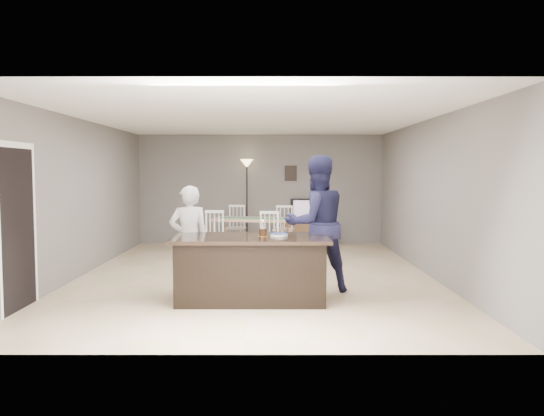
{
  "coord_description": "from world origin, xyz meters",
  "views": [
    {
      "loc": [
        0.29,
        -9.1,
        1.81
      ],
      "look_at": [
        0.29,
        -0.3,
        1.19
      ],
      "focal_mm": 35.0,
      "sensor_mm": 36.0,
      "label": 1
    }
  ],
  "objects_px": {
    "television": "(309,210)",
    "birthday_cake": "(263,232)",
    "dining_table": "(252,224)",
    "woman": "(189,239)",
    "plate_stack": "(279,235)",
    "kitchen_island": "(251,268)",
    "floor_lamp": "(247,179)",
    "tv_console": "(309,233)",
    "man": "(316,224)"
  },
  "relations": [
    {
      "from": "kitchen_island",
      "to": "birthday_cake",
      "type": "bearing_deg",
      "value": 8.84
    },
    {
      "from": "plate_stack",
      "to": "dining_table",
      "type": "xyz_separation_m",
      "value": [
        -0.54,
        4.17,
        -0.28
      ]
    },
    {
      "from": "television",
      "to": "floor_lamp",
      "type": "distance_m",
      "value": 1.7
    },
    {
      "from": "kitchen_island",
      "to": "floor_lamp",
      "type": "xyz_separation_m",
      "value": [
        -0.32,
        5.54,
        1.17
      ]
    },
    {
      "from": "floor_lamp",
      "to": "tv_console",
      "type": "bearing_deg",
      "value": 1.27
    },
    {
      "from": "kitchen_island",
      "to": "woman",
      "type": "height_order",
      "value": "woman"
    },
    {
      "from": "kitchen_island",
      "to": "plate_stack",
      "type": "height_order",
      "value": "plate_stack"
    },
    {
      "from": "woman",
      "to": "birthday_cake",
      "type": "bearing_deg",
      "value": 138.74
    },
    {
      "from": "woman",
      "to": "dining_table",
      "type": "xyz_separation_m",
      "value": [
        0.8,
        3.65,
        -0.15
      ]
    },
    {
      "from": "man",
      "to": "tv_console",
      "type": "bearing_deg",
      "value": -112.98
    },
    {
      "from": "television",
      "to": "dining_table",
      "type": "bearing_deg",
      "value": 46.81
    },
    {
      "from": "woman",
      "to": "dining_table",
      "type": "distance_m",
      "value": 3.74
    },
    {
      "from": "woman",
      "to": "floor_lamp",
      "type": "distance_m",
      "value": 5.09
    },
    {
      "from": "tv_console",
      "to": "plate_stack",
      "type": "xyz_separation_m",
      "value": [
        -0.81,
        -5.54,
        0.62
      ]
    },
    {
      "from": "tv_console",
      "to": "plate_stack",
      "type": "bearing_deg",
      "value": -98.35
    },
    {
      "from": "dining_table",
      "to": "floor_lamp",
      "type": "distance_m",
      "value": 1.66
    },
    {
      "from": "dining_table",
      "to": "kitchen_island",
      "type": "bearing_deg",
      "value": -77.22
    },
    {
      "from": "plate_stack",
      "to": "dining_table",
      "type": "bearing_deg",
      "value": 97.35
    },
    {
      "from": "tv_console",
      "to": "birthday_cake",
      "type": "relative_size",
      "value": 5.24
    },
    {
      "from": "birthday_cake",
      "to": "plate_stack",
      "type": "xyz_separation_m",
      "value": [
        0.23,
        0.0,
        -0.03
      ]
    },
    {
      "from": "television",
      "to": "plate_stack",
      "type": "relative_size",
      "value": 3.59
    },
    {
      "from": "man",
      "to": "dining_table",
      "type": "xyz_separation_m",
      "value": [
        -1.1,
        3.65,
        -0.37
      ]
    },
    {
      "from": "plate_stack",
      "to": "dining_table",
      "type": "height_order",
      "value": "dining_table"
    },
    {
      "from": "tv_console",
      "to": "man",
      "type": "relative_size",
      "value": 0.59
    },
    {
      "from": "man",
      "to": "plate_stack",
      "type": "bearing_deg",
      "value": 22.76
    },
    {
      "from": "floor_lamp",
      "to": "man",
      "type": "bearing_deg",
      "value": -75.68
    },
    {
      "from": "man",
      "to": "dining_table",
      "type": "height_order",
      "value": "man"
    },
    {
      "from": "woman",
      "to": "birthday_cake",
      "type": "xyz_separation_m",
      "value": [
        1.11,
        -0.52,
        0.16
      ]
    },
    {
      "from": "kitchen_island",
      "to": "tv_console",
      "type": "xyz_separation_m",
      "value": [
        1.2,
        5.57,
        -0.15
      ]
    },
    {
      "from": "man",
      "to": "dining_table",
      "type": "bearing_deg",
      "value": -93.33
    },
    {
      "from": "dining_table",
      "to": "floor_lamp",
      "type": "height_order",
      "value": "floor_lamp"
    },
    {
      "from": "tv_console",
      "to": "dining_table",
      "type": "height_order",
      "value": "dining_table"
    },
    {
      "from": "woman",
      "to": "man",
      "type": "xyz_separation_m",
      "value": [
        1.9,
        0.0,
        0.22
      ]
    },
    {
      "from": "kitchen_island",
      "to": "woman",
      "type": "relative_size",
      "value": 1.35
    },
    {
      "from": "kitchen_island",
      "to": "dining_table",
      "type": "xyz_separation_m",
      "value": [
        -0.15,
        4.2,
        0.19
      ]
    },
    {
      "from": "kitchen_island",
      "to": "man",
      "type": "relative_size",
      "value": 1.06
    },
    {
      "from": "tv_console",
      "to": "woman",
      "type": "height_order",
      "value": "woman"
    },
    {
      "from": "woman",
      "to": "television",
      "type": "bearing_deg",
      "value": -128.88
    },
    {
      "from": "tv_console",
      "to": "woman",
      "type": "distance_m",
      "value": 5.48
    },
    {
      "from": "woman",
      "to": "man",
      "type": "bearing_deg",
      "value": 164.02
    },
    {
      "from": "man",
      "to": "dining_table",
      "type": "distance_m",
      "value": 3.83
    },
    {
      "from": "dining_table",
      "to": "man",
      "type": "bearing_deg",
      "value": -62.49
    },
    {
      "from": "television",
      "to": "birthday_cake",
      "type": "height_order",
      "value": "birthday_cake"
    },
    {
      "from": "plate_stack",
      "to": "floor_lamp",
      "type": "xyz_separation_m",
      "value": [
        -0.71,
        5.51,
        0.7
      ]
    },
    {
      "from": "birthday_cake",
      "to": "plate_stack",
      "type": "height_order",
      "value": "birthday_cake"
    },
    {
      "from": "birthday_cake",
      "to": "dining_table",
      "type": "distance_m",
      "value": 4.2
    },
    {
      "from": "television",
      "to": "man",
      "type": "bearing_deg",
      "value": 87.19
    },
    {
      "from": "birthday_cake",
      "to": "plate_stack",
      "type": "relative_size",
      "value": 0.9
    },
    {
      "from": "tv_console",
      "to": "plate_stack",
      "type": "distance_m",
      "value": 5.64
    },
    {
      "from": "floor_lamp",
      "to": "kitchen_island",
      "type": "bearing_deg",
      "value": -86.67
    }
  ]
}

